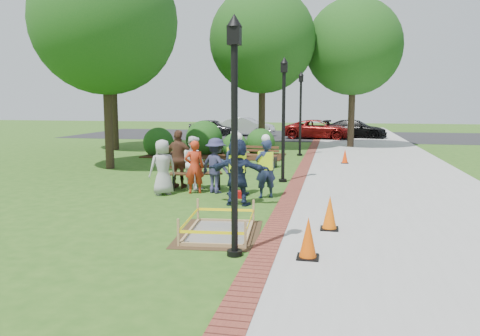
% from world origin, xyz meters
% --- Properties ---
extents(ground, '(100.00, 100.00, 0.00)m').
position_xyz_m(ground, '(0.00, 0.00, 0.00)').
color(ground, '#285116').
rests_on(ground, ground).
extents(sidewalk, '(6.00, 60.00, 0.02)m').
position_xyz_m(sidewalk, '(5.00, 10.00, 0.01)').
color(sidewalk, '#9E9E99').
rests_on(sidewalk, ground).
extents(brick_edging, '(0.50, 60.00, 0.03)m').
position_xyz_m(brick_edging, '(1.75, 10.00, 0.01)').
color(brick_edging, maroon).
rests_on(brick_edging, ground).
extents(mulch_bed, '(7.00, 3.00, 0.05)m').
position_xyz_m(mulch_bed, '(-3.00, 12.00, 0.02)').
color(mulch_bed, '#381E0F').
rests_on(mulch_bed, ground).
extents(parking_lot, '(36.00, 12.00, 0.01)m').
position_xyz_m(parking_lot, '(0.00, 27.00, 0.00)').
color(parking_lot, black).
rests_on(parking_lot, ground).
extents(wet_concrete_pad, '(1.90, 2.44, 0.55)m').
position_xyz_m(wet_concrete_pad, '(0.64, -1.69, 0.23)').
color(wet_concrete_pad, '#47331E').
rests_on(wet_concrete_pad, ground).
extents(bench_near, '(1.74, 1.04, 0.89)m').
position_xyz_m(bench_near, '(-1.32, 3.12, 0.29)').
color(bench_near, '#4C331A').
rests_on(bench_near, ground).
extents(bench_far, '(1.69, 0.76, 0.88)m').
position_xyz_m(bench_far, '(-0.16, 8.54, 0.28)').
color(bench_far, brown).
rests_on(bench_far, ground).
extents(cone_front, '(0.39, 0.39, 0.77)m').
position_xyz_m(cone_front, '(2.57, -2.93, 0.37)').
color(cone_front, black).
rests_on(cone_front, ground).
extents(cone_back, '(0.39, 0.39, 0.77)m').
position_xyz_m(cone_back, '(2.92, -0.94, 0.37)').
color(cone_back, black).
rests_on(cone_back, ground).
extents(cone_far, '(0.33, 0.33, 0.66)m').
position_xyz_m(cone_far, '(3.46, 10.28, 0.32)').
color(cone_far, black).
rests_on(cone_far, ground).
extents(toolbox, '(0.47, 0.31, 0.21)m').
position_xyz_m(toolbox, '(0.24, 1.99, 0.11)').
color(toolbox, '#B00F0D').
rests_on(toolbox, ground).
extents(lamp_near, '(0.28, 0.28, 4.26)m').
position_xyz_m(lamp_near, '(1.25, -3.00, 2.48)').
color(lamp_near, black).
rests_on(lamp_near, ground).
extents(lamp_mid, '(0.28, 0.28, 4.26)m').
position_xyz_m(lamp_mid, '(1.25, 5.00, 2.48)').
color(lamp_mid, black).
rests_on(lamp_mid, ground).
extents(lamp_far, '(0.28, 0.28, 4.26)m').
position_xyz_m(lamp_far, '(1.25, 13.00, 2.48)').
color(lamp_far, black).
rests_on(lamp_far, ground).
extents(tree_left, '(5.82, 5.82, 8.85)m').
position_xyz_m(tree_left, '(-6.17, 6.83, 5.93)').
color(tree_left, '#3D2D1E').
rests_on(tree_left, ground).
extents(tree_back, '(6.04, 6.04, 9.25)m').
position_xyz_m(tree_back, '(-1.22, 16.14, 6.22)').
color(tree_back, '#3D2D1E').
rests_on(tree_back, ground).
extents(tree_right, '(5.71, 5.71, 8.83)m').
position_xyz_m(tree_right, '(3.94, 18.15, 5.96)').
color(tree_right, '#3D2D1E').
rests_on(tree_right, ground).
extents(tree_far, '(7.19, 7.19, 10.85)m').
position_xyz_m(tree_far, '(-9.39, 13.87, 7.24)').
color(tree_far, '#3D2D1E').
rests_on(tree_far, ground).
extents(shrub_a, '(1.57, 1.57, 1.57)m').
position_xyz_m(shrub_a, '(-5.88, 11.59, 0.00)').
color(shrub_a, '#184A15').
rests_on(shrub_a, ground).
extents(shrub_b, '(1.92, 1.92, 1.92)m').
position_xyz_m(shrub_b, '(-3.75, 12.65, 0.00)').
color(shrub_b, '#184A15').
rests_on(shrub_b, ground).
extents(shrub_c, '(1.30, 1.30, 1.30)m').
position_xyz_m(shrub_c, '(-1.89, 11.71, 0.00)').
color(shrub_c, '#184A15').
rests_on(shrub_c, ground).
extents(shrub_d, '(1.50, 1.50, 1.50)m').
position_xyz_m(shrub_d, '(-0.76, 12.80, 0.00)').
color(shrub_d, '#184A15').
rests_on(shrub_d, ground).
extents(shrub_e, '(1.07, 1.07, 1.07)m').
position_xyz_m(shrub_e, '(-3.16, 12.66, 0.00)').
color(shrub_e, '#184A15').
rests_on(shrub_e, ground).
extents(casual_person_a, '(0.63, 0.60, 1.66)m').
position_xyz_m(casual_person_a, '(-2.03, 2.05, 0.83)').
color(casual_person_a, '#A1A1A1').
rests_on(casual_person_a, ground).
extents(casual_person_b, '(0.60, 0.51, 1.61)m').
position_xyz_m(casual_person_b, '(-1.16, 2.45, 0.81)').
color(casual_person_b, red).
rests_on(casual_person_b, ground).
extents(casual_person_c, '(0.64, 0.60, 1.70)m').
position_xyz_m(casual_person_c, '(-1.40, 3.12, 0.85)').
color(casual_person_c, white).
rests_on(casual_person_c, ground).
extents(casual_person_d, '(0.63, 0.44, 1.87)m').
position_xyz_m(casual_person_d, '(-1.90, 3.19, 0.94)').
color(casual_person_d, brown).
rests_on(casual_person_d, ground).
extents(casual_person_e, '(0.64, 0.56, 1.68)m').
position_xyz_m(casual_person_e, '(-0.53, 2.61, 0.84)').
color(casual_person_e, '#2D2C4E').
rests_on(casual_person_e, ground).
extents(hivis_worker_a, '(0.60, 0.40, 1.97)m').
position_xyz_m(hivis_worker_a, '(0.46, 1.10, 0.97)').
color(hivis_worker_a, '#1B2047').
rests_on(hivis_worker_a, ground).
extents(hivis_worker_b, '(0.65, 0.57, 1.85)m').
position_xyz_m(hivis_worker_b, '(1.05, 2.19, 0.92)').
color(hivis_worker_b, '#151C39').
rests_on(hivis_worker_b, ground).
extents(hivis_worker_c, '(0.59, 0.38, 1.99)m').
position_xyz_m(hivis_worker_c, '(0.09, 2.45, 0.98)').
color(hivis_worker_c, '#1A2845').
rests_on(hivis_worker_c, ground).
extents(parked_car_a, '(2.04, 4.51, 1.46)m').
position_xyz_m(parked_car_a, '(-6.70, 25.77, 0.00)').
color(parked_car_a, black).
rests_on(parked_car_a, ground).
extents(parked_car_b, '(2.81, 5.19, 1.61)m').
position_xyz_m(parked_car_b, '(-3.99, 25.93, 0.00)').
color(parked_car_b, '#B9BABF').
rests_on(parked_car_b, ground).
extents(parked_car_c, '(2.41, 4.85, 1.53)m').
position_xyz_m(parked_car_c, '(1.80, 24.17, 0.00)').
color(parked_car_c, maroon).
rests_on(parked_car_c, ground).
extents(parked_car_d, '(2.80, 4.83, 1.48)m').
position_xyz_m(parked_car_d, '(4.53, 25.69, 0.00)').
color(parked_car_d, black).
rests_on(parked_car_d, ground).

